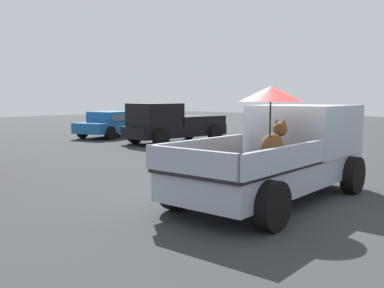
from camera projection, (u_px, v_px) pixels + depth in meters
The scene contains 4 objects.
ground_plane at pixel (272, 201), 8.75m from camera, with size 80.00×80.00×0.00m, color #2D3033.
pickup_truck_main at pixel (285, 151), 8.99m from camera, with size 5.10×2.37×2.28m.
pickup_truck_red at pixel (172, 124), 19.72m from camera, with size 4.98×2.60×1.80m.
parked_sedan_near at pixel (113, 123), 22.66m from camera, with size 4.59×2.72×1.33m.
Camera 1 is at (-7.47, -4.50, 2.08)m, focal length 40.75 mm.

